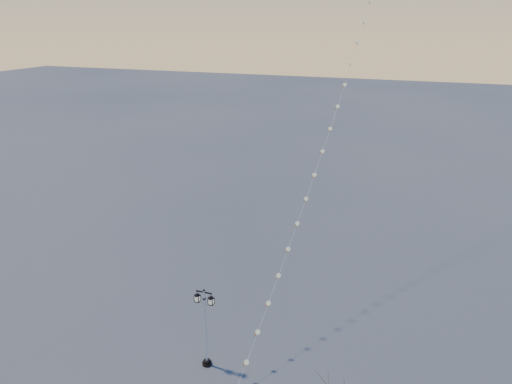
% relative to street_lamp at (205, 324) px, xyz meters
% --- Properties ---
extents(street_lamp, '(1.30, 0.57, 5.12)m').
position_rel_street_lamp_xyz_m(street_lamp, '(0.00, 0.00, 0.00)').
color(street_lamp, black).
rests_on(street_lamp, ground).
extents(kite_train, '(5.52, 39.84, 41.27)m').
position_rel_street_lamp_xyz_m(kite_train, '(5.00, 17.79, 17.70)').
color(kite_train, black).
rests_on(kite_train, ground).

